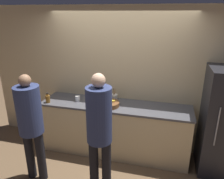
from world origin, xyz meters
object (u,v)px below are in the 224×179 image
Objects in this scene: person_center at (99,127)px; cup_white at (78,99)px; bottle_amber at (48,99)px; utensil_crock at (114,97)px; person_left at (30,120)px; fruit_bowl at (109,104)px.

person_center reaches higher than cup_white.
person_center is 9.74× the size of bottle_amber.
person_left is at bearing -129.41° from utensil_crock.
bottle_amber is (-1.12, -0.40, 0.01)m from utensil_crock.
person_center is 1.19m from utensil_crock.
bottle_amber is (-0.17, 0.76, 0.01)m from person_left.
person_center is 18.17× the size of cup_white.
person_left is at bearing -108.64° from cup_white.
bottle_amber is (-1.09, -0.12, 0.03)m from fruit_bowl.
bottle_amber is 1.86× the size of cup_white.
utensil_crock reaches higher than fruit_bowl.
person_center is at bearing -85.20° from utensil_crock.
cup_white is (0.32, 0.96, -0.01)m from person_left.
person_left is 0.95× the size of person_center.
person_left is 4.56× the size of fruit_bowl.
cup_white is (-0.73, 0.98, -0.06)m from person_center.
utensil_crock is at bearing 19.45° from bottle_amber.
bottle_amber is at bearing -173.50° from fruit_bowl.
person_center is at bearing -81.83° from fruit_bowl.
fruit_bowl is 1.59× the size of utensil_crock.
utensil_crock is (0.03, 0.27, 0.02)m from fruit_bowl.
bottle_amber reaches higher than fruit_bowl.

